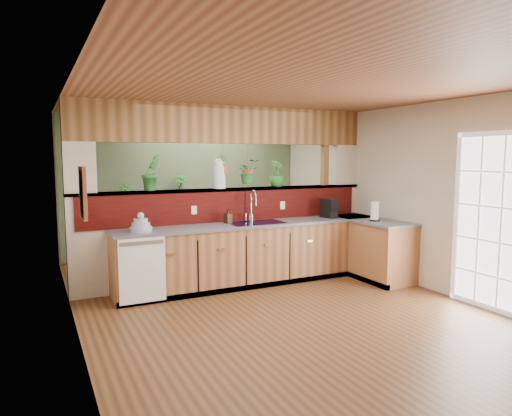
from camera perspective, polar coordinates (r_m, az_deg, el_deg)
name	(u,v)px	position (r m, az deg, el deg)	size (l,w,h in m)	color
ground	(272,304)	(5.90, 2.06, -11.92)	(4.60, 7.00, 0.01)	#513019
ceiling	(273,95)	(5.65, 2.17, 13.98)	(4.60, 7.00, 0.01)	brown
wall_back	(186,186)	(8.86, -8.72, 2.74)	(4.60, 0.02, 2.60)	beige
wall_left	(73,212)	(4.97, -21.90, -0.46)	(0.02, 7.00, 2.60)	beige
wall_right	(412,195)	(7.02, 18.89, 1.53)	(0.02, 7.00, 2.60)	beige
pass_through_partition	(232,201)	(6.86, -3.02, 0.84)	(4.60, 0.21, 2.60)	beige
pass_through_ledge	(230,189)	(6.84, -3.27, 2.33)	(4.60, 0.21, 0.04)	brown
header_beam	(230,125)	(6.84, -3.32, 10.34)	(4.60, 0.15, 0.55)	brown
sage_backwall	(187,186)	(8.84, -8.68, 2.73)	(4.55, 0.02, 2.55)	#5B734E
countertop	(294,251)	(6.92, 4.78, -5.35)	(4.14, 1.52, 0.90)	brown
dishwasher	(142,270)	(5.88, -14.01, -7.54)	(0.58, 0.03, 0.82)	white
navy_sink	(256,228)	(6.66, 0.01, -2.52)	(0.82, 0.50, 0.18)	black
french_door	(490,224)	(6.18, 27.16, -1.79)	(0.06, 1.02, 2.16)	white
framed_print	(83,193)	(4.16, -20.80, 1.79)	(0.04, 0.35, 0.45)	brown
faucet	(252,204)	(6.76, -0.49, 0.46)	(0.21, 0.21, 0.47)	#B7B7B2
dish_stack	(141,226)	(6.03, -14.20, -2.15)	(0.29, 0.29, 0.25)	#99A8C6
soap_dispenser	(228,216)	(6.60, -3.53, -1.02)	(0.09, 0.09, 0.21)	#3C2916
coffee_maker	(329,209)	(7.28, 9.14, -0.12)	(0.16, 0.27, 0.30)	black
paper_towel	(375,212)	(7.05, 14.63, -0.43)	(0.14, 0.14, 0.31)	black
glass_jar	(219,174)	(6.76, -4.66, 4.31)	(0.20, 0.20, 0.44)	silver
ledge_plant_left	(151,172)	(6.46, -12.96, 4.35)	(0.28, 0.22, 0.50)	#266926
ledge_plant_right	(277,174)	(7.17, 2.60, 4.32)	(0.23, 0.23, 0.41)	#266926
hanging_plant_a	(223,158)	(6.78, -4.14, 6.29)	(0.24, 0.21, 0.50)	brown
hanging_plant_b	(248,161)	(6.94, -1.01, 5.91)	(0.34, 0.29, 0.53)	brown
shelving_console	(159,231)	(8.54, -12.01, -2.86)	(1.54, 0.41, 1.02)	black
shelf_plant_a	(125,194)	(8.34, -16.01, 1.69)	(0.20, 0.14, 0.39)	#266926
shelf_plant_b	(181,189)	(8.57, -9.40, 2.40)	(0.29, 0.29, 0.52)	#266926
floor_plant	(274,236)	(8.41, 2.32, -3.52)	(0.73, 0.63, 0.81)	#266926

